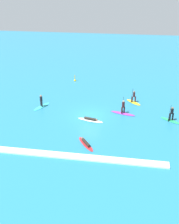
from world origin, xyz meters
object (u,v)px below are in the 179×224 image
at_px(surfer_on_white_board, 91,119).
at_px(surfer_on_red_board, 86,143).
at_px(surfer_on_teal_board, 41,104).
at_px(marker_buoy, 75,80).
at_px(surfer_on_green_board, 171,117).
at_px(surfer_on_purple_board, 123,111).
at_px(surfer_on_yellow_board, 134,100).

xyz_separation_m(surfer_on_white_board, surfer_on_red_board, (0.39, -5.52, 0.01)).
bearing_deg(surfer_on_teal_board, marker_buoy, -169.37).
height_order(surfer_on_green_board, surfer_on_red_board, surfer_on_green_board).
relative_size(surfer_on_teal_board, surfer_on_purple_board, 0.96).
bearing_deg(surfer_on_purple_board, surfer_on_red_board, 83.68).
height_order(surfer_on_green_board, surfer_on_yellow_board, surfer_on_yellow_board).
distance_m(surfer_on_white_board, surfer_on_red_board, 5.53).
relative_size(surfer_on_green_board, surfer_on_teal_board, 0.85).
bearing_deg(surfer_on_red_board, marker_buoy, -19.78).
relative_size(surfer_on_white_board, surfer_on_teal_board, 1.05).
relative_size(surfer_on_green_board, marker_buoy, 2.32).
relative_size(surfer_on_red_board, marker_buoy, 2.57).
bearing_deg(surfer_on_red_board, surfer_on_yellow_board, -56.27).
bearing_deg(surfer_on_white_board, surfer_on_purple_board, 47.22).
distance_m(surfer_on_white_board, surfer_on_yellow_board, 8.22).
height_order(surfer_on_yellow_board, surfer_on_red_board, surfer_on_yellow_board).
distance_m(surfer_on_purple_board, marker_buoy, 14.57).
xyz_separation_m(surfer_on_red_board, marker_buoy, (-5.37, 19.72, 0.04)).
bearing_deg(surfer_on_teal_board, surfer_on_yellow_board, 127.72).
relative_size(surfer_on_green_board, surfer_on_yellow_board, 1.11).
relative_size(surfer_on_yellow_board, marker_buoy, 2.09).
height_order(surfer_on_white_board, surfer_on_purple_board, surfer_on_purple_board).
distance_m(surfer_on_teal_board, surfer_on_red_board, 11.37).
xyz_separation_m(surfer_on_green_board, marker_buoy, (-14.67, 12.72, -0.33)).
bearing_deg(surfer_on_red_board, surfer_on_green_board, -88.04).
distance_m(surfer_on_red_board, marker_buoy, 20.44).
bearing_deg(surfer_on_yellow_board, surfer_on_purple_board, 118.33).
height_order(surfer_on_white_board, marker_buoy, marker_buoy).
distance_m(surfer_on_yellow_board, surfer_on_red_board, 12.87).
height_order(surfer_on_green_board, surfer_on_purple_board, surfer_on_purple_board).
bearing_deg(surfer_on_white_board, surfer_on_yellow_board, 65.08).
xyz_separation_m(surfer_on_green_board, surfer_on_purple_board, (-5.89, 1.09, -0.06)).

